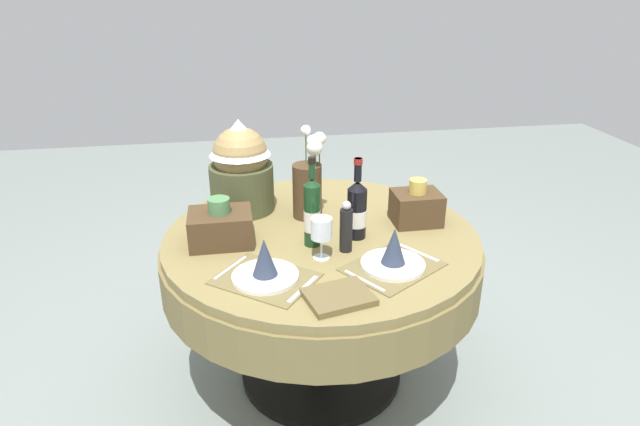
# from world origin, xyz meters

# --- Properties ---
(ground) EXTENTS (8.00, 8.00, 0.00)m
(ground) POSITION_xyz_m (0.00, 0.00, 0.00)
(ground) COLOR gray
(dining_table) EXTENTS (1.34, 1.34, 0.73)m
(dining_table) POSITION_xyz_m (0.00, 0.00, 0.59)
(dining_table) COLOR olive
(dining_table) RESTS_ON ground
(place_setting_left) EXTENTS (0.43, 0.41, 0.16)m
(place_setting_left) POSITION_xyz_m (-0.26, -0.33, 0.78)
(place_setting_left) COLOR brown
(place_setting_left) RESTS_ON dining_table
(place_setting_right) EXTENTS (0.43, 0.40, 0.16)m
(place_setting_right) POSITION_xyz_m (0.21, -0.33, 0.78)
(place_setting_right) COLOR brown
(place_setting_right) RESTS_ON dining_table
(flower_vase) EXTENTS (0.15, 0.14, 0.41)m
(flower_vase) POSITION_xyz_m (-0.02, 0.19, 0.91)
(flower_vase) COLOR #47331E
(flower_vase) RESTS_ON dining_table
(wine_bottle_left) EXTENTS (0.08, 0.08, 0.34)m
(wine_bottle_left) POSITION_xyz_m (0.14, -0.05, 0.86)
(wine_bottle_left) COLOR black
(wine_bottle_left) RESTS_ON dining_table
(wine_bottle_right) EXTENTS (0.07, 0.07, 0.37)m
(wine_bottle_right) POSITION_xyz_m (-0.05, -0.09, 0.87)
(wine_bottle_right) COLOR #143819
(wine_bottle_right) RESTS_ON dining_table
(wine_glass_left) EXTENTS (0.08, 0.08, 0.17)m
(wine_glass_left) POSITION_xyz_m (-0.04, -0.21, 0.85)
(wine_glass_left) COLOR silver
(wine_glass_left) RESTS_ON dining_table
(pepper_mill) EXTENTS (0.05, 0.05, 0.21)m
(pepper_mill) POSITION_xyz_m (0.07, -0.16, 0.83)
(pepper_mill) COLOR black
(pepper_mill) RESTS_ON dining_table
(book_on_table) EXTENTS (0.25, 0.22, 0.02)m
(book_on_table) POSITION_xyz_m (-0.03, -0.51, 0.74)
(book_on_table) COLOR brown
(book_on_table) RESTS_ON dining_table
(gift_tub_back_left) EXTENTS (0.29, 0.29, 0.42)m
(gift_tub_back_left) POSITION_xyz_m (-0.31, 0.31, 0.95)
(gift_tub_back_left) COLOR #474C2D
(gift_tub_back_left) RESTS_ON dining_table
(woven_basket_side_left) EXTENTS (0.25, 0.19, 0.19)m
(woven_basket_side_left) POSITION_xyz_m (-0.41, -0.01, 0.80)
(woven_basket_side_left) COLOR #47331E
(woven_basket_side_left) RESTS_ON dining_table
(woven_basket_side_right) EXTENTS (0.20, 0.17, 0.20)m
(woven_basket_side_right) POSITION_xyz_m (0.43, 0.04, 0.81)
(woven_basket_side_right) COLOR #47331E
(woven_basket_side_right) RESTS_ON dining_table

